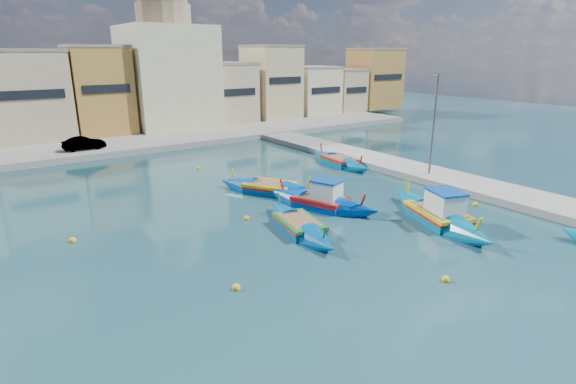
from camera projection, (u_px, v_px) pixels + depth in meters
name	position (u px, v px, depth m)	size (l,w,h in m)	color
ground	(293.00, 267.00, 20.77)	(160.00, 160.00, 0.00)	#163942
east_quay	(506.00, 194.00, 30.66)	(4.00, 70.00, 0.50)	gray
north_quay	(108.00, 147.00, 45.58)	(80.00, 8.00, 0.60)	gray
north_townhouses	(145.00, 92.00, 53.61)	(83.20, 7.87, 10.19)	tan
church_block	(167.00, 62.00, 54.93)	(10.00, 10.00, 19.10)	beige
quay_street_lamp	(433.00, 124.00, 33.81)	(1.18, 0.16, 8.00)	#595B60
luzzu_turquoise_cabin	(438.00, 215.00, 26.25)	(5.38, 9.99, 3.16)	#006C9B
luzzu_blue_cabin	(321.00, 202.00, 28.62)	(4.83, 8.41, 2.92)	#0046AD
luzzu_cyan_mid	(339.00, 162.00, 39.59)	(2.90, 8.53, 2.47)	#006297
luzzu_green	(269.00, 189.00, 31.66)	(6.02, 8.14, 2.59)	#004EA4
luzzu_blue_south	(299.00, 226.00, 24.96)	(3.47, 8.37, 2.36)	#00509D
mooring_buoys	(275.00, 223.00, 25.91)	(22.81, 24.70, 0.36)	yellow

